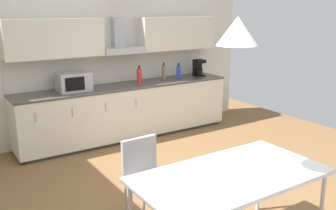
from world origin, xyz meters
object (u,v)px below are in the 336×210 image
chair_far_left (145,173)px  coffee_maker (198,68)px  bottle_red (139,76)px  bottle_blue (179,72)px  microwave (74,82)px  dining_table (231,178)px  bottle_brown (164,73)px  pendant_lamp (237,31)px

chair_far_left → coffee_maker: bearing=44.3°
coffee_maker → bottle_red: (-1.27, -0.07, -0.02)m
bottle_blue → coffee_maker: bearing=2.5°
microwave → bottle_red: (1.09, -0.04, -0.01)m
microwave → chair_far_left: (-0.17, -2.44, -0.49)m
chair_far_left → microwave: bearing=86.1°
bottle_blue → dining_table: bearing=-117.6°
bottle_brown → chair_far_left: (-1.76, -2.44, -0.48)m
bottle_red → pendant_lamp: (-0.89, -3.21, 0.91)m
coffee_maker → bottle_red: bottle_red is taller
bottle_red → dining_table: (-0.89, -3.21, -0.30)m
microwave → bottle_brown: bottle_brown is taller
bottle_brown → chair_far_left: bottle_brown is taller
microwave → bottle_blue: microwave is taller
bottle_brown → bottle_red: 0.51m
microwave → pendant_lamp: (0.20, -3.25, 0.90)m
microwave → chair_far_left: 2.49m
bottle_brown → dining_table: (-1.39, -3.25, -0.30)m
coffee_maker → bottle_brown: bottle_brown is taller
microwave → chair_far_left: size_ratio=0.55×
microwave → bottle_brown: (1.59, 0.00, -0.01)m
chair_far_left → dining_table: bearing=-65.6°
pendant_lamp → coffee_maker: bearing=56.6°
dining_table → chair_far_left: (-0.37, 0.81, -0.18)m
microwave → bottle_blue: bearing=0.2°
bottle_red → pendant_lamp: bearing=-105.5°
bottle_brown → pendant_lamp: size_ratio=0.96×
pendant_lamp → dining_table: bearing=-97.1°
coffee_maker → bottle_red: size_ratio=0.99×
coffee_maker → dining_table: coffee_maker is taller
bottle_blue → bottle_brown: (-0.31, -0.00, 0.02)m
coffee_maker → chair_far_left: bearing=-135.7°
pendant_lamp → chair_far_left: bearing=114.4°
bottle_brown → bottle_red: bearing=-174.8°
microwave → pendant_lamp: bearing=-86.5°
bottle_red → pendant_lamp: pendant_lamp is taller
bottle_red → coffee_maker: bearing=3.1°
chair_far_left → pendant_lamp: size_ratio=2.72×
coffee_maker → dining_table: size_ratio=0.18×
bottle_blue → chair_far_left: 3.24m
dining_table → pendant_lamp: pendant_lamp is taller
dining_table → bottle_red: bearing=74.5°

